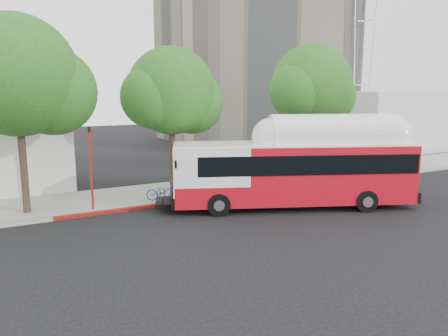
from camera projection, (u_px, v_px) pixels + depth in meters
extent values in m
plane|color=black|center=(238.00, 218.00, 21.23)|extent=(120.00, 120.00, 0.00)
cube|color=gray|center=(185.00, 190.00, 26.85)|extent=(60.00, 5.00, 0.15)
cube|color=gray|center=(204.00, 199.00, 24.60)|extent=(60.00, 0.30, 0.15)
cube|color=maroon|center=(153.00, 206.00, 23.20)|extent=(10.00, 0.32, 0.16)
cylinder|color=#2D2116|center=(23.00, 155.00, 21.27)|extent=(0.36, 0.36, 6.08)
sphere|color=#225017|center=(16.00, 75.00, 20.60)|extent=(5.80, 5.80, 5.80)
sphere|color=#225017|center=(53.00, 92.00, 21.65)|extent=(4.35, 4.35, 4.35)
cylinder|color=#2D2116|center=(172.00, 150.00, 25.49)|extent=(0.36, 0.36, 5.44)
sphere|color=#225017|center=(171.00, 91.00, 24.89)|extent=(5.00, 5.00, 5.00)
sphere|color=#225017|center=(192.00, 102.00, 25.82)|extent=(3.75, 3.75, 3.75)
cylinder|color=#2D2116|center=(310.00, 138.00, 29.94)|extent=(0.36, 0.36, 5.76)
sphere|color=#225017|center=(311.00, 85.00, 29.31)|extent=(5.40, 5.40, 5.40)
sphere|color=#225017|center=(326.00, 96.00, 30.30)|extent=(4.05, 4.05, 4.05)
cube|color=silver|center=(400.00, 119.00, 48.54)|extent=(20.00, 12.00, 6.00)
cube|color=#B70C19|center=(293.00, 173.00, 22.91)|extent=(12.51, 7.28, 3.00)
cube|color=black|center=(303.00, 161.00, 22.85)|extent=(11.39, 6.86, 0.98)
cube|color=white|center=(294.00, 144.00, 22.64)|extent=(12.48, 7.21, 0.10)
cube|color=white|center=(333.00, 138.00, 22.79)|extent=(6.92, 4.47, 0.57)
cube|color=black|center=(164.00, 201.00, 22.51)|extent=(1.48, 2.04, 0.06)
imported|color=navy|center=(164.00, 191.00, 22.42)|extent=(1.26, 1.88, 0.93)
cylinder|color=#AC1A12|center=(91.00, 172.00, 22.01)|extent=(0.12, 0.12, 4.14)
cube|color=black|center=(89.00, 129.00, 21.63)|extent=(0.05, 0.41, 0.26)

